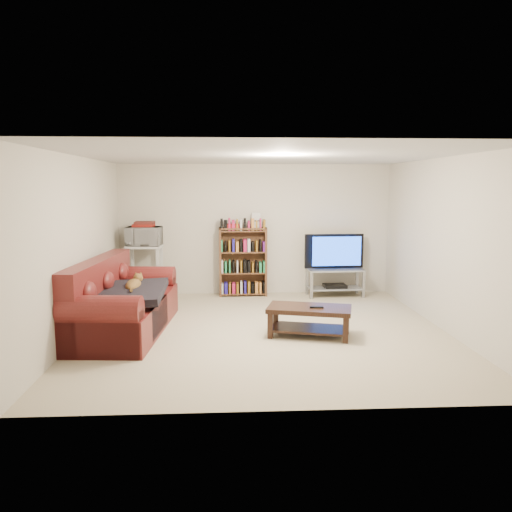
{
  "coord_description": "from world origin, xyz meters",
  "views": [
    {
      "loc": [
        -0.49,
        -6.72,
        2.0
      ],
      "look_at": [
        -0.1,
        0.4,
        1.0
      ],
      "focal_mm": 35.0,
      "sensor_mm": 36.0,
      "label": 1
    }
  ],
  "objects": [
    {
      "name": "dvd_player",
      "position": [
        1.44,
        2.15,
        0.19
      ],
      "size": [
        0.42,
        0.3,
        0.06
      ],
      "primitive_type": "cube",
      "rotation": [
        0.0,
        0.0,
        0.04
      ],
      "color": "black",
      "rests_on": "tv_stand"
    },
    {
      "name": "shelf_clutter",
      "position": [
        -0.14,
        2.31,
        1.36
      ],
      "size": [
        0.64,
        0.2,
        0.28
      ],
      "rotation": [
        0.0,
        0.0,
        0.01
      ],
      "color": "silver",
      "rests_on": "bookshelf"
    },
    {
      "name": "microwave",
      "position": [
        -1.98,
        2.1,
        1.13
      ],
      "size": [
        0.61,
        0.43,
        0.33
      ],
      "primitive_type": "imported",
      "rotation": [
        0.0,
        0.0,
        -0.05
      ],
      "color": "silver",
      "rests_on": "microwave_stand"
    },
    {
      "name": "game_boxes",
      "position": [
        -1.98,
        2.1,
        1.32
      ],
      "size": [
        0.37,
        0.32,
        0.05
      ],
      "primitive_type": "cube",
      "rotation": [
        0.0,
        0.0,
        -0.05
      ],
      "color": "maroon",
      "rests_on": "microwave"
    },
    {
      "name": "television",
      "position": [
        1.44,
        2.15,
        0.82
      ],
      "size": [
        1.09,
        0.19,
        0.63
      ],
      "primitive_type": "imported",
      "rotation": [
        0.0,
        0.0,
        3.18
      ],
      "color": "black",
      "rests_on": "tv_stand"
    },
    {
      "name": "remote",
      "position": [
        0.66,
        -0.33,
        0.41
      ],
      "size": [
        0.18,
        0.07,
        0.02
      ],
      "primitive_type": "cube",
      "rotation": [
        0.0,
        0.0,
        -0.11
      ],
      "color": "black",
      "rests_on": "coffee_table"
    },
    {
      "name": "floor",
      "position": [
        0.0,
        0.0,
        0.0
      ],
      "size": [
        5.0,
        5.0,
        0.0
      ],
      "primitive_type": "plane",
      "color": "beige",
      "rests_on": "ground"
    },
    {
      "name": "wall_right",
      "position": [
        2.5,
        0.0,
        1.2
      ],
      "size": [
        0.0,
        5.0,
        5.0
      ],
      "primitive_type": "plane",
      "rotation": [
        1.57,
        0.0,
        -1.57
      ],
      "color": "silver",
      "rests_on": "ground"
    },
    {
      "name": "bookshelf",
      "position": [
        -0.23,
        2.3,
        0.65
      ],
      "size": [
        0.87,
        0.28,
        1.25
      ],
      "rotation": [
        0.0,
        0.0,
        0.01
      ],
      "color": "#56331D",
      "rests_on": "floor"
    },
    {
      "name": "wall_left",
      "position": [
        -2.5,
        0.0,
        1.2
      ],
      "size": [
        0.0,
        5.0,
        5.0
      ],
      "primitive_type": "plane",
      "rotation": [
        1.57,
        0.0,
        1.57
      ],
      "color": "silver",
      "rests_on": "ground"
    },
    {
      "name": "ceiling",
      "position": [
        0.0,
        0.0,
        2.4
      ],
      "size": [
        5.0,
        5.0,
        0.0
      ],
      "primitive_type": "plane",
      "rotation": [
        3.14,
        0.0,
        0.0
      ],
      "color": "white",
      "rests_on": "ground"
    },
    {
      "name": "blanket",
      "position": [
        -1.83,
        -0.07,
        0.58
      ],
      "size": [
        0.92,
        1.19,
        0.2
      ],
      "primitive_type": "cube",
      "rotation": [
        0.05,
        -0.04,
        0.0
      ],
      "color": "black",
      "rests_on": "sofa"
    },
    {
      "name": "tv_stand",
      "position": [
        1.44,
        2.15,
        0.34
      ],
      "size": [
        1.03,
        0.5,
        0.51
      ],
      "rotation": [
        0.0,
        0.0,
        0.04
      ],
      "color": "#999EA3",
      "rests_on": "floor"
    },
    {
      "name": "cat",
      "position": [
        -1.82,
        0.14,
        0.64
      ],
      "size": [
        0.3,
        0.66,
        0.19
      ],
      "primitive_type": null,
      "rotation": [
        0.0,
        0.0,
        -0.08
      ],
      "color": "brown",
      "rests_on": "sofa"
    },
    {
      "name": "wall_back",
      "position": [
        0.0,
        2.5,
        1.2
      ],
      "size": [
        5.0,
        0.0,
        5.0
      ],
      "primitive_type": "plane",
      "rotation": [
        1.57,
        0.0,
        0.0
      ],
      "color": "silver",
      "rests_on": "ground"
    },
    {
      "name": "wall_front",
      "position": [
        0.0,
        -2.5,
        1.2
      ],
      "size": [
        5.0,
        0.0,
        5.0
      ],
      "primitive_type": "plane",
      "rotation": [
        -1.57,
        0.0,
        0.0
      ],
      "color": "silver",
      "rests_on": "ground"
    },
    {
      "name": "microwave_stand",
      "position": [
        -1.98,
        2.1,
        0.62
      ],
      "size": [
        0.62,
        0.47,
        0.97
      ],
      "rotation": [
        0.0,
        0.0,
        -0.05
      ],
      "color": "silver",
      "rests_on": "floor"
    },
    {
      "name": "coffee_table",
      "position": [
        0.58,
        -0.26,
        0.28
      ],
      "size": [
        1.21,
        0.82,
        0.4
      ],
      "rotation": [
        0.0,
        0.0,
        -0.26
      ],
      "color": "black",
      "rests_on": "floor"
    },
    {
      "name": "sofa",
      "position": [
        -2.01,
        0.1,
        0.35
      ],
      "size": [
        1.19,
        2.43,
        1.01
      ],
      "rotation": [
        0.0,
        0.0,
        -0.08
      ],
      "color": "maroon",
      "rests_on": "floor"
    }
  ]
}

